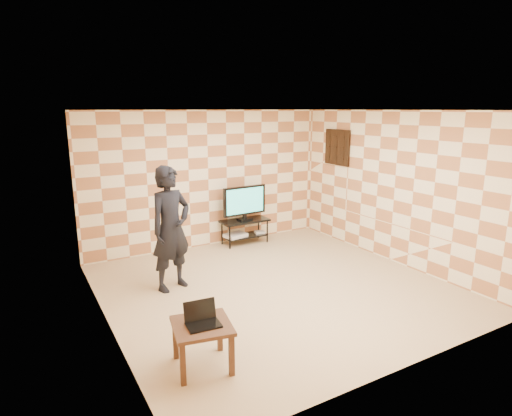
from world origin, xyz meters
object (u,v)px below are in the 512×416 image
(tv, at_px, (245,201))
(tv_stand, at_px, (245,226))
(side_table, at_px, (202,332))
(person, at_px, (171,229))

(tv, bearing_deg, tv_stand, 86.24)
(tv, relative_size, side_table, 1.36)
(tv, height_order, side_table, tv)
(tv_stand, xyz_separation_m, tv, (-0.00, -0.00, 0.52))
(tv, distance_m, person, 2.49)
(side_table, bearing_deg, person, 78.93)
(person, bearing_deg, side_table, -120.27)
(tv_stand, height_order, side_table, same)
(tv_stand, distance_m, person, 2.56)
(tv_stand, distance_m, side_table, 4.37)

